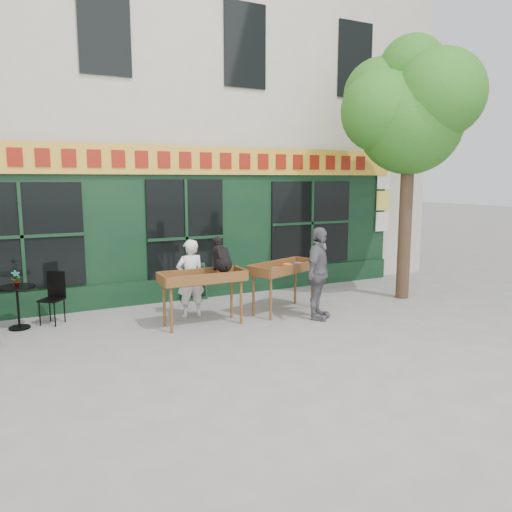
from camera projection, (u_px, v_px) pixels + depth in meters
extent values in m
plane|color=slate|center=(230.00, 327.00, 8.89)|extent=(80.00, 80.00, 0.00)
cube|color=beige|center=(138.00, 89.00, 13.41)|extent=(14.00, 7.00, 10.00)
cube|color=black|center=(184.00, 226.00, 10.78)|extent=(11.00, 0.16, 3.20)
cube|color=gold|center=(185.00, 160.00, 10.46)|extent=(11.00, 0.06, 0.60)
cube|color=maroon|center=(185.00, 160.00, 10.42)|extent=(9.60, 0.03, 0.34)
cube|color=black|center=(187.00, 288.00, 10.90)|extent=(11.00, 0.10, 0.50)
cube|color=black|center=(186.00, 238.00, 10.73)|extent=(1.70, 0.05, 2.50)
cube|color=black|center=(22.00, 236.00, 9.27)|extent=(2.20, 0.05, 2.00)
cube|color=black|center=(311.00, 223.00, 12.13)|extent=(2.20, 0.05, 2.00)
cube|color=silver|center=(382.00, 222.00, 13.10)|extent=(0.42, 0.02, 0.50)
cube|color=#E5D14C|center=(383.00, 201.00, 13.02)|extent=(0.42, 0.02, 0.50)
cube|color=silver|center=(384.00, 179.00, 12.94)|extent=(0.42, 0.02, 0.50)
cylinder|color=#382619|center=(405.00, 217.00, 10.80)|extent=(0.28, 0.28, 3.60)
sphere|color=#1B6316|center=(410.00, 122.00, 10.50)|extent=(2.20, 2.20, 2.20)
sphere|color=#1B6316|center=(424.00, 111.00, 11.03)|extent=(1.80, 1.80, 1.80)
sphere|color=#1B6316|center=(382.00, 111.00, 10.37)|extent=(1.70, 1.70, 1.70)
sphere|color=#1B6316|center=(440.00, 94.00, 9.98)|extent=(1.80, 1.80, 1.80)
sphere|color=#1B6316|center=(381.00, 95.00, 10.80)|extent=(1.60, 1.60, 1.60)
sphere|color=#1B6316|center=(412.00, 69.00, 10.46)|extent=(1.40, 1.40, 1.40)
cylinder|color=brown|center=(171.00, 310.00, 8.45)|extent=(0.05, 0.05, 0.80)
cylinder|color=brown|center=(241.00, 302.00, 9.02)|extent=(0.05, 0.05, 0.80)
cylinder|color=brown|center=(164.00, 305.00, 8.85)|extent=(0.05, 0.05, 0.80)
cylinder|color=brown|center=(231.00, 297.00, 9.41)|extent=(0.05, 0.05, 0.80)
cube|color=brown|center=(203.00, 281.00, 8.87)|extent=(1.51, 0.60, 0.05)
cube|color=brown|center=(208.00, 279.00, 8.60)|extent=(1.50, 0.06, 0.18)
cube|color=brown|center=(197.00, 273.00, 9.11)|extent=(1.50, 0.06, 0.18)
cube|color=brown|center=(203.00, 277.00, 8.86)|extent=(1.31, 0.42, 0.06)
imported|color=silver|center=(190.00, 278.00, 9.45)|extent=(0.55, 0.36, 1.49)
cylinder|color=brown|center=(271.00, 299.00, 9.25)|extent=(0.05, 0.05, 0.80)
cylinder|color=brown|center=(312.00, 288.00, 10.20)|extent=(0.05, 0.05, 0.80)
cylinder|color=brown|center=(253.00, 296.00, 9.54)|extent=(0.05, 0.05, 0.80)
cylinder|color=brown|center=(295.00, 285.00, 10.49)|extent=(0.05, 0.05, 0.80)
cube|color=brown|center=(284.00, 271.00, 9.80)|extent=(1.61, 1.07, 0.05)
cube|color=brown|center=(296.00, 269.00, 9.60)|extent=(1.42, 0.57, 0.18)
cube|color=brown|center=(273.00, 265.00, 9.98)|extent=(1.42, 0.57, 0.18)
cube|color=brown|center=(284.00, 268.00, 9.79)|extent=(1.36, 0.83, 0.06)
imported|color=#58585D|center=(318.00, 274.00, 9.27)|extent=(1.05, 0.98, 1.73)
cylinder|color=black|center=(20.00, 328.00, 8.77)|extent=(0.36, 0.36, 0.03)
cylinder|color=black|center=(18.00, 308.00, 8.71)|extent=(0.04, 0.04, 0.72)
cylinder|color=black|center=(17.00, 287.00, 8.66)|extent=(0.60, 0.60, 0.03)
cube|color=black|center=(52.00, 300.00, 8.99)|extent=(0.51, 0.51, 0.03)
cube|color=black|center=(56.00, 284.00, 9.12)|extent=(0.30, 0.25, 0.50)
cylinder|color=black|center=(40.00, 314.00, 8.92)|extent=(0.02, 0.02, 0.44)
cylinder|color=black|center=(55.00, 315.00, 8.85)|extent=(0.02, 0.02, 0.44)
cylinder|color=black|center=(50.00, 310.00, 9.21)|extent=(0.02, 0.02, 0.44)
cylinder|color=black|center=(65.00, 311.00, 9.14)|extent=(0.02, 0.02, 0.44)
imported|color=gray|center=(16.00, 278.00, 8.63)|extent=(0.17, 0.15, 0.28)
cube|color=black|center=(194.00, 282.00, 10.82)|extent=(0.56, 0.19, 0.79)
cube|color=black|center=(195.00, 282.00, 10.80)|extent=(0.46, 0.17, 0.65)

